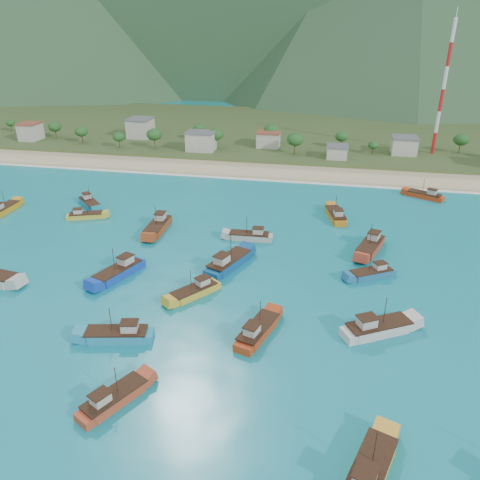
% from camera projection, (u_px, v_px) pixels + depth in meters
% --- Properties ---
extents(ground, '(600.00, 600.00, 0.00)m').
position_uv_depth(ground, '(197.00, 294.00, 85.46)').
color(ground, '#0B7681').
rests_on(ground, ground).
extents(beach, '(400.00, 18.00, 1.20)m').
position_uv_depth(beach, '(263.00, 171.00, 155.59)').
color(beach, beige).
rests_on(beach, ground).
extents(land, '(400.00, 110.00, 2.40)m').
position_uv_depth(land, '(284.00, 132.00, 209.74)').
color(land, '#385123').
rests_on(land, ground).
extents(surf_line, '(400.00, 2.50, 0.08)m').
position_uv_depth(surf_line, '(259.00, 180.00, 147.16)').
color(surf_line, white).
rests_on(surf_line, ground).
extents(village, '(221.50, 29.77, 7.75)m').
position_uv_depth(village, '(311.00, 143.00, 171.43)').
color(village, beige).
rests_on(village, ground).
extents(vegetation, '(275.95, 25.29, 8.71)m').
position_uv_depth(vegetation, '(272.00, 139.00, 174.61)').
color(vegetation, '#235623').
rests_on(vegetation, ground).
extents(radio_tower, '(1.20, 1.20, 44.78)m').
position_uv_depth(radio_tower, '(443.00, 89.00, 160.86)').
color(radio_tower, red).
rests_on(radio_tower, ground).
extents(boat_0, '(9.37, 7.09, 5.48)m').
position_uv_depth(boat_0, '(372.00, 274.00, 90.99)').
color(boat_0, '#21638E').
rests_on(boat_0, ground).
extents(boat_1, '(6.99, 11.77, 6.68)m').
position_uv_depth(boat_1, '(369.00, 473.00, 50.59)').
color(boat_1, gold).
rests_on(boat_1, ground).
extents(boat_2, '(9.29, 5.54, 5.28)m').
position_uv_depth(boat_2, '(85.00, 216.00, 118.10)').
color(boat_2, gold).
rests_on(boat_2, ground).
extents(boat_6, '(11.05, 5.27, 6.28)m').
position_uv_depth(boat_6, '(118.00, 335.00, 72.90)').
color(boat_6, teal).
rests_on(boat_6, ground).
extents(boat_8, '(7.93, 12.71, 7.24)m').
position_uv_depth(boat_8, '(228.00, 263.00, 94.31)').
color(boat_8, navy).
rests_on(boat_8, ground).
extents(boat_9, '(7.20, 10.04, 5.81)m').
position_uv_depth(boat_9, '(114.00, 399.00, 60.68)').
color(boat_9, '#B14125').
rests_on(boat_9, ground).
extents(boat_12, '(7.27, 11.96, 6.80)m').
position_uv_depth(boat_12, '(119.00, 272.00, 91.10)').
color(boat_12, '#143EAA').
rests_on(boat_12, ground).
extents(boat_13, '(10.10, 3.38, 5.90)m').
position_uv_depth(boat_13, '(250.00, 237.00, 106.54)').
color(boat_13, '#B4B0A3').
rests_on(boat_13, ground).
extents(boat_14, '(7.05, 12.20, 6.92)m').
position_uv_depth(boat_14, '(370.00, 247.00, 101.30)').
color(boat_14, '#AC3A25').
rests_on(boat_14, ground).
extents(boat_15, '(3.16, 10.44, 6.16)m').
position_uv_depth(boat_15, '(4.00, 210.00, 121.55)').
color(boat_15, orange).
rests_on(boat_15, ground).
extents(boat_16, '(11.87, 8.80, 6.91)m').
position_uv_depth(boat_16, '(377.00, 329.00, 74.30)').
color(boat_16, beige).
rests_on(boat_16, ground).
extents(boat_17, '(5.67, 11.22, 6.36)m').
position_uv_depth(boat_17, '(336.00, 216.00, 117.73)').
color(boat_17, '#C27617').
rests_on(boat_17, ground).
extents(boat_20, '(8.28, 9.56, 5.80)m').
position_uv_depth(boat_20, '(195.00, 292.00, 84.82)').
color(boat_20, gold).
rests_on(boat_20, ground).
extents(boat_21, '(10.14, 7.19, 5.86)m').
position_uv_depth(boat_21, '(425.00, 196.00, 131.47)').
color(boat_21, '#BD3814').
rests_on(boat_21, ground).
extents(boat_22, '(3.86, 11.92, 6.98)m').
position_uv_depth(boat_22, '(158.00, 227.00, 111.15)').
color(boat_22, '#9C3C1A').
rests_on(boat_22, ground).
extents(boat_23, '(9.23, 9.23, 5.95)m').
position_uv_depth(boat_23, '(90.00, 203.00, 125.92)').
color(boat_23, teal).
rests_on(boat_23, ground).
extents(boat_25, '(6.10, 11.02, 6.24)m').
position_uv_depth(boat_25, '(257.00, 332.00, 73.80)').
color(boat_25, '#AA3816').
rests_on(boat_25, ground).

